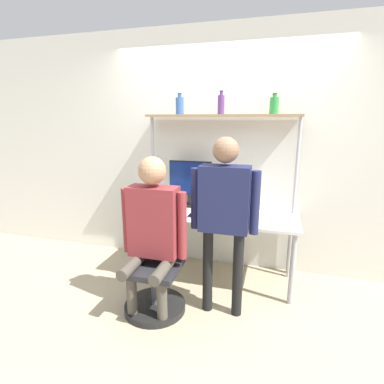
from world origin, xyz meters
name	(u,v)px	position (x,y,z in m)	size (l,w,h in m)	color
ground_plane	(207,295)	(0.00, 0.00, 0.00)	(12.00, 12.00, 0.00)	tan
wall_back	(224,152)	(0.00, 0.77, 1.35)	(8.00, 0.06, 2.70)	silver
desk	(216,220)	(0.00, 0.38, 0.67)	(1.71, 0.72, 0.74)	silver
shelf_unit	(221,139)	(0.00, 0.59, 1.50)	(1.62, 0.28, 1.76)	#997A56
monitor	(190,181)	(-0.34, 0.59, 1.02)	(0.49, 0.23, 0.51)	black
laptop	(168,208)	(-0.48, 0.23, 0.80)	(0.33, 0.23, 0.22)	#BCBCC1
cell_phone	(191,216)	(-0.22, 0.20, 0.75)	(0.07, 0.15, 0.01)	silver
office_chair	(156,281)	(-0.41, -0.32, 0.27)	(0.56, 0.56, 0.90)	black
person_seated	(152,224)	(-0.41, -0.36, 0.83)	(0.60, 0.48, 1.42)	#4C473D
person_standing	(224,206)	(0.19, -0.22, 1.01)	(0.58, 0.21, 1.58)	black
bottle_purple	(221,104)	(-0.01, 0.59, 1.86)	(0.07, 0.07, 0.24)	#593372
bottle_green	(274,105)	(0.53, 0.59, 1.85)	(0.09, 0.09, 0.20)	#2D8C3F
bottle_blue	(180,106)	(-0.46, 0.59, 1.86)	(0.09, 0.09, 0.22)	#335999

